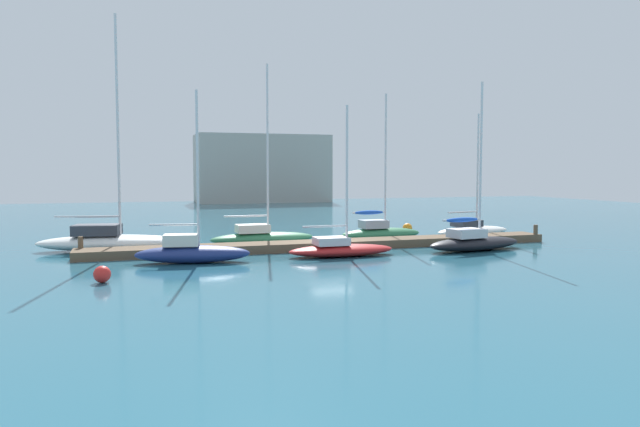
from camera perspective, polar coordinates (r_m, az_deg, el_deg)
name	(u,v)px	position (r m, az deg, el deg)	size (l,w,h in m)	color
ground_plane	(330,249)	(36.14, 0.99, -3.38)	(120.00, 120.00, 0.00)	#286075
dock_pier	(330,245)	(36.11, 0.99, -2.99)	(28.95, 2.08, 0.50)	brown
dock_piling_near_end	(81,247)	(35.08, -21.85, -2.97)	(0.28, 0.28, 1.13)	brown
dock_piling_far_end	(536,233)	(42.07, 19.85, -1.79)	(0.28, 0.28, 1.13)	brown
sailboat_0	(111,240)	(37.20, -19.29, -2.38)	(8.97, 3.93, 13.70)	white
sailboat_1	(192,251)	(31.28, -12.14, -3.53)	(6.01, 2.62, 8.77)	navy
sailboat_2	(262,236)	(38.29, -5.57, -2.12)	(6.83, 2.27, 11.40)	#2D7047
sailboat_3	(340,248)	(32.98, 1.95, -3.30)	(6.02, 2.08, 8.27)	#B21E1E
sailboat_4	(380,231)	(40.83, 5.74, -1.68)	(5.85, 2.16, 9.87)	#2D7047
sailboat_5	(474,241)	(36.45, 14.45, -2.53)	(6.78, 3.08, 9.88)	black
sailboat_6	(472,229)	(44.35, 14.32, -1.47)	(6.54, 3.09, 8.76)	white
mooring_buoy_red	(102,274)	(26.86, -20.05, -5.46)	(0.72, 0.72, 0.72)	red
mooring_buoy_orange	(407,228)	(45.86, 8.33, -1.37)	(0.73, 0.73, 0.73)	orange
harbor_building_distant	(262,169)	(90.52, -5.52, 4.28)	(19.55, 8.22, 10.02)	#ADA89E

